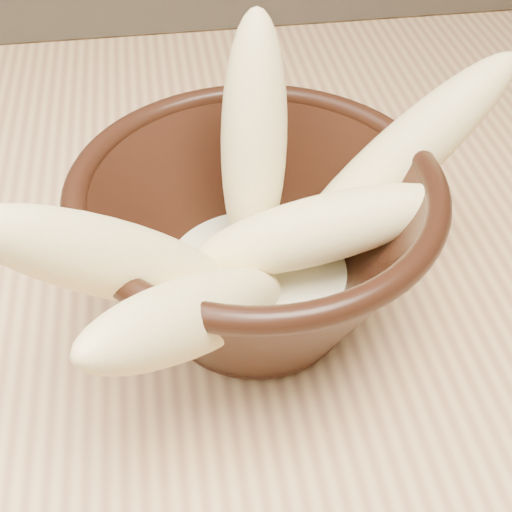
# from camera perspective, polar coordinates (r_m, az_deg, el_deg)

# --- Properties ---
(table) EXTENTS (1.20, 0.80, 0.75)m
(table) POSITION_cam_1_polar(r_m,az_deg,el_deg) (0.55, -12.40, -9.56)
(table) COLOR #DEB37A
(table) RESTS_ON ground
(bowl) EXTENTS (0.21, 0.21, 0.12)m
(bowl) POSITION_cam_1_polar(r_m,az_deg,el_deg) (0.42, -0.00, 0.99)
(bowl) COLOR black
(bowl) RESTS_ON table
(milk_puddle) EXTENTS (0.12, 0.12, 0.02)m
(milk_puddle) POSITION_cam_1_polar(r_m,az_deg,el_deg) (0.44, 0.00, -1.77)
(milk_puddle) COLOR beige
(milk_puddle) RESTS_ON bowl
(banana_upright) EXTENTS (0.06, 0.10, 0.15)m
(banana_upright) POSITION_cam_1_polar(r_m,az_deg,el_deg) (0.43, -0.18, 9.25)
(banana_upright) COLOR #DCC282
(banana_upright) RESTS_ON bowl
(banana_left) EXTENTS (0.16, 0.12, 0.16)m
(banana_left) POSITION_cam_1_polar(r_m,az_deg,el_deg) (0.36, -10.37, -0.51)
(banana_left) COLOR #DCC282
(banana_left) RESTS_ON bowl
(banana_right) EXTENTS (0.18, 0.09, 0.14)m
(banana_right) POSITION_cam_1_polar(r_m,az_deg,el_deg) (0.44, 11.12, 7.32)
(banana_right) COLOR #DCC282
(banana_right) RESTS_ON bowl
(banana_across) EXTENTS (0.16, 0.05, 0.08)m
(banana_across) POSITION_cam_1_polar(r_m,az_deg,el_deg) (0.41, 4.79, 2.03)
(banana_across) COLOR #DCC282
(banana_across) RESTS_ON bowl
(banana_front) EXTENTS (0.14, 0.16, 0.13)m
(banana_front) POSITION_cam_1_polar(r_m,az_deg,el_deg) (0.35, -4.71, -4.64)
(banana_front) COLOR #DCC282
(banana_front) RESTS_ON bowl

